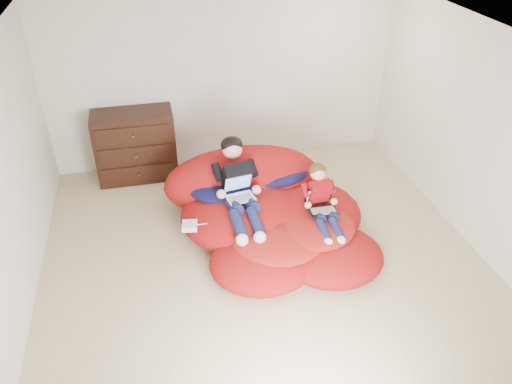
# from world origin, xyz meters

# --- Properties ---
(room_shell) EXTENTS (5.10, 5.10, 2.77)m
(room_shell) POSITION_xyz_m (0.00, 0.00, 0.22)
(room_shell) COLOR #C2B08B
(room_shell) RESTS_ON ground
(dresser) EXTENTS (1.11, 0.62, 1.00)m
(dresser) POSITION_xyz_m (-1.34, 2.21, 0.50)
(dresser) COLOR black
(dresser) RESTS_ON ground
(beanbag_pile) EXTENTS (2.39, 2.38, 0.93)m
(beanbag_pile) POSITION_xyz_m (0.19, 0.52, 0.27)
(beanbag_pile) COLOR #AF1313
(beanbag_pile) RESTS_ON ground
(cream_pillow) EXTENTS (0.44, 0.28, 0.28)m
(cream_pillow) POSITION_xyz_m (-0.24, 1.34, 0.62)
(cream_pillow) COLOR white
(cream_pillow) RESTS_ON beanbag_pile
(older_boy) EXTENTS (0.41, 1.26, 0.79)m
(older_boy) POSITION_xyz_m (-0.17, 0.60, 0.70)
(older_boy) COLOR black
(older_boy) RESTS_ON beanbag_pile
(younger_boy) EXTENTS (0.30, 0.84, 0.65)m
(younger_boy) POSITION_xyz_m (0.73, 0.18, 0.61)
(younger_boy) COLOR #9E0D14
(younger_boy) RESTS_ON beanbag_pile
(laptop_white) EXTENTS (0.35, 0.36, 0.23)m
(laptop_white) POSITION_xyz_m (-0.17, 0.50, 0.64)
(laptop_white) COLOR silver
(laptop_white) RESTS_ON older_boy
(laptop_black) EXTENTS (0.33, 0.32, 0.23)m
(laptop_black) POSITION_xyz_m (0.73, 0.17, 0.55)
(laptop_black) COLOR black
(laptop_black) RESTS_ON younger_boy
(power_adapter) EXTENTS (0.19, 0.19, 0.06)m
(power_adapter) POSITION_xyz_m (-0.79, 0.25, 0.42)
(power_adapter) COLOR silver
(power_adapter) RESTS_ON beanbag_pile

